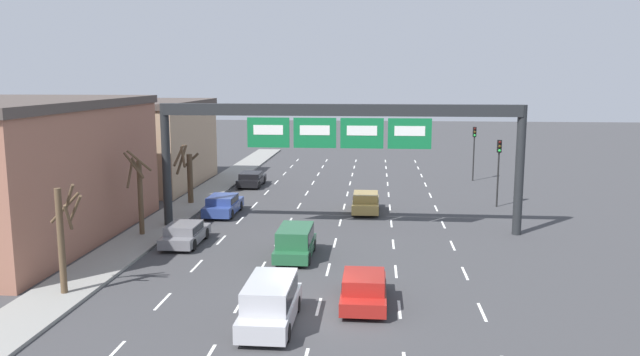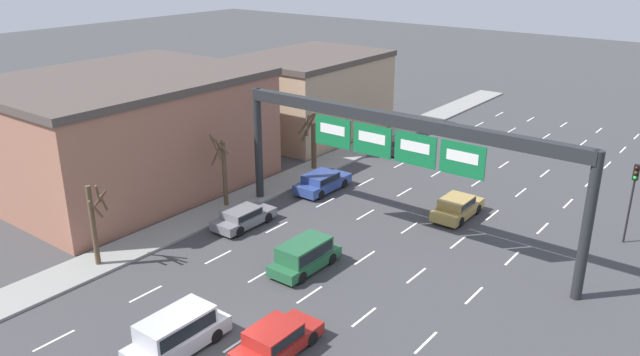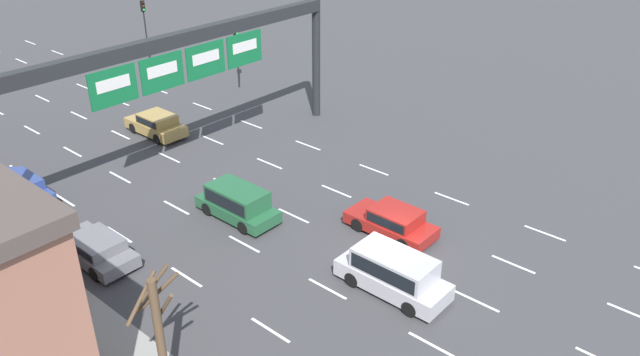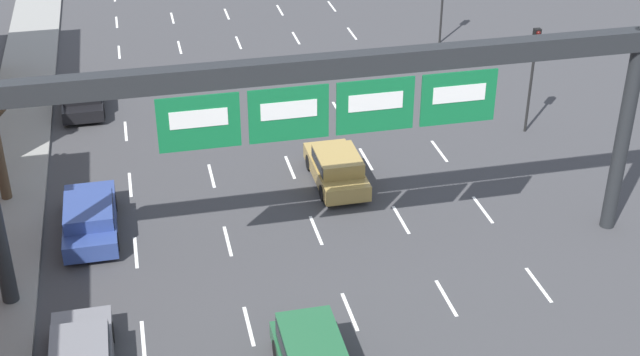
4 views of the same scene
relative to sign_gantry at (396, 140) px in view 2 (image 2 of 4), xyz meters
The scene contains 17 objects.
ground_plane 15.20m from the sign_gantry, 90.00° to the right, with size 220.00×220.00×0.00m, color #3D3D3F.
sidewalk_left 18.92m from the sign_gantry, 129.16° to the right, with size 2.80×110.00×0.15m.
lane_dashes 6.22m from the sign_gantry, 90.00° to the right, with size 13.32×67.00×0.01m.
sign_gantry is the anchor object (origin of this frame).
building_near 20.57m from the sign_gantry, 169.06° to the right, with size 14.24×18.17×8.08m.
building_far 23.37m from the sign_gantry, 140.43° to the left, with size 9.81×13.69×7.31m.
car_blue 10.48m from the sign_gantry, 155.27° to the left, with size 1.92×4.58×1.36m.
car_grey 10.82m from the sign_gantry, 154.36° to the right, with size 1.85×4.23×1.25m.
car_red 13.76m from the sign_gantry, 81.64° to the right, with size 1.88×4.27×1.36m.
car_black 18.04m from the sign_gantry, 119.37° to the left, with size 1.88×4.32×1.22m.
suv_green 8.18m from the sign_gantry, 107.54° to the right, with size 1.84×4.34×1.63m.
suv_silver 15.92m from the sign_gantry, 96.30° to the right, with size 1.88×4.70×1.78m.
car_gold 7.83m from the sign_gantry, 73.62° to the left, with size 1.86×4.26×1.41m.
traffic_light_near_gantry 13.97m from the sign_gantry, 36.31° to the left, with size 0.30×0.35×4.87m.
tree_bare_closest 13.97m from the sign_gantry, 148.85° to the left, with size 1.57×1.77×4.21m.
tree_bare_second 12.26m from the sign_gantry, 167.36° to the right, with size 1.61×1.47×5.10m.
tree_bare_third 17.00m from the sign_gantry, 131.29° to the right, with size 1.78×1.40×4.76m.
Camera 2 is at (17.11, -15.31, 16.55)m, focal length 35.00 mm.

